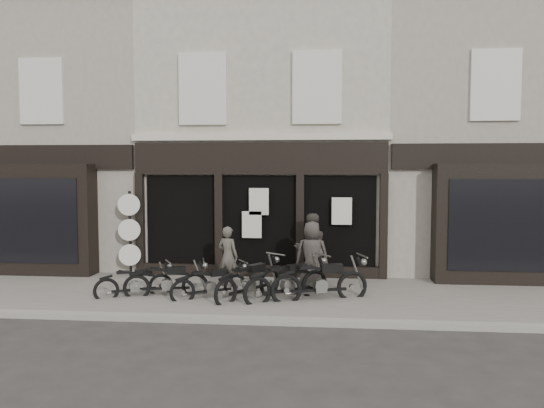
# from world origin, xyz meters

# --- Properties ---
(ground_plane) EXTENTS (90.00, 90.00, 0.00)m
(ground_plane) POSITION_xyz_m (0.00, 0.00, 0.00)
(ground_plane) COLOR #2D2B28
(ground_plane) RESTS_ON ground
(pavement) EXTENTS (30.00, 4.20, 0.12)m
(pavement) POSITION_xyz_m (0.00, 0.90, 0.06)
(pavement) COLOR #67615B
(pavement) RESTS_ON ground_plane
(kerb) EXTENTS (30.00, 0.25, 0.13)m
(kerb) POSITION_xyz_m (0.00, -1.25, 0.07)
(kerb) COLOR gray
(kerb) RESTS_ON ground_plane
(central_building) EXTENTS (7.30, 6.22, 8.34)m
(central_building) POSITION_xyz_m (0.00, 5.95, 4.08)
(central_building) COLOR #BBB5A1
(central_building) RESTS_ON ground
(neighbour_left) EXTENTS (5.60, 6.73, 8.34)m
(neighbour_left) POSITION_xyz_m (-6.35, 5.90, 4.04)
(neighbour_left) COLOR #A09787
(neighbour_left) RESTS_ON ground
(neighbour_right) EXTENTS (5.60, 6.73, 8.34)m
(neighbour_right) POSITION_xyz_m (6.35, 5.90, 4.04)
(neighbour_right) COLOR #A09787
(neighbour_right) RESTS_ON ground
(motorcycle_0) EXTENTS (1.72, 1.12, 0.90)m
(motorcycle_0) POSITION_xyz_m (-2.73, 0.39, 0.36)
(motorcycle_0) COLOR black
(motorcycle_0) RESTS_ON ground
(motorcycle_1) EXTENTS (2.00, 0.77, 0.97)m
(motorcycle_1) POSITION_xyz_m (-1.96, 0.49, 0.39)
(motorcycle_1) COLOR black
(motorcycle_1) RESTS_ON ground
(motorcycle_2) EXTENTS (1.75, 1.22, 0.93)m
(motorcycle_2) POSITION_xyz_m (-0.87, 0.39, 0.37)
(motorcycle_2) COLOR black
(motorcycle_2) RESTS_ON ground
(motorcycle_3) EXTENTS (1.52, 1.91, 1.06)m
(motorcycle_3) POSITION_xyz_m (0.04, 0.51, 0.42)
(motorcycle_3) COLOR black
(motorcycle_3) RESTS_ON ground
(motorcycle_4) EXTENTS (2.00, 1.58, 1.10)m
(motorcycle_4) POSITION_xyz_m (0.97, 0.42, 0.44)
(motorcycle_4) COLOR black
(motorcycle_4) RESTS_ON ground
(motorcycle_5) EXTENTS (2.28, 1.07, 1.14)m
(motorcycle_5) POSITION_xyz_m (1.74, 0.45, 0.45)
(motorcycle_5) COLOR black
(motorcycle_5) RESTS_ON ground
(man_left) EXTENTS (0.67, 0.56, 1.56)m
(man_left) POSITION_xyz_m (-0.67, 1.60, 0.90)
(man_left) COLOR #4D473F
(man_left) RESTS_ON pavement
(man_centre) EXTENTS (1.11, 1.00, 1.86)m
(man_centre) POSITION_xyz_m (1.47, 2.20, 1.05)
(man_centre) COLOR #433C36
(man_centre) RESTS_ON pavement
(man_right) EXTENTS (0.87, 0.59, 1.72)m
(man_right) POSITION_xyz_m (1.51, 1.55, 0.98)
(man_right) COLOR #37322E
(man_right) RESTS_ON pavement
(advert_sign_post) EXTENTS (0.60, 0.40, 2.53)m
(advert_sign_post) POSITION_xyz_m (-3.68, 2.65, 1.23)
(advert_sign_post) COLOR black
(advert_sign_post) RESTS_ON ground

